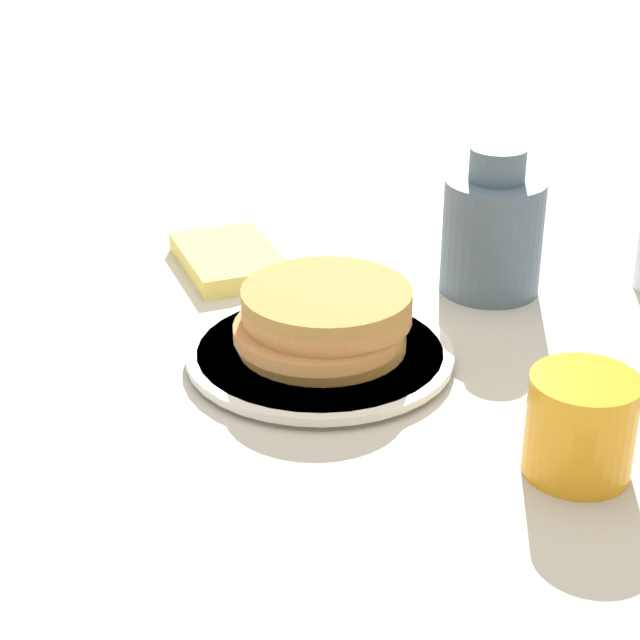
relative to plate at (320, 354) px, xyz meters
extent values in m
plane|color=#BCB7AD|center=(-0.03, -0.02, -0.01)|extent=(4.00, 4.00, 0.00)
cylinder|color=silver|center=(0.00, 0.00, 0.00)|extent=(0.21, 0.21, 0.01)
cylinder|color=silver|center=(0.00, 0.00, 0.00)|extent=(0.23, 0.23, 0.01)
cylinder|color=#BE8A43|center=(0.01, 0.00, 0.01)|extent=(0.15, 0.15, 0.02)
cylinder|color=#BB7E47|center=(-0.01, 0.00, 0.03)|extent=(0.15, 0.15, 0.01)
cylinder|color=#BB8049|center=(0.00, -0.01, 0.04)|extent=(0.15, 0.15, 0.02)
cylinder|color=#AE7E3E|center=(0.00, -0.01, 0.05)|extent=(0.15, 0.15, 0.01)
cylinder|color=orange|center=(-0.17, -0.18, 0.03)|extent=(0.08, 0.08, 0.08)
cylinder|color=#4C6075|center=(0.15, -0.17, 0.05)|extent=(0.10, 0.10, 0.11)
cylinder|color=#4C6075|center=(0.15, -0.17, 0.12)|extent=(0.05, 0.05, 0.03)
cube|color=#E5D166|center=(0.21, 0.09, 0.00)|extent=(0.16, 0.13, 0.02)
camera|label=1|loc=(-0.81, 0.02, 0.43)|focal=60.00mm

